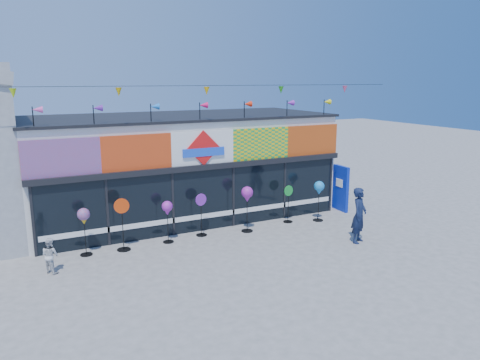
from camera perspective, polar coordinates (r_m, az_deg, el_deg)
ground at (r=14.71m, az=0.88°, el=-9.83°), size 80.00×80.00×0.00m
kite_shop at (r=19.40m, az=-7.37°, el=1.79°), size 16.00×5.70×5.31m
blue_sign at (r=20.38m, az=12.16°, el=-0.97°), size 0.20×0.97×1.93m
spinner_0 at (r=15.56m, az=-18.51°, el=-4.38°), size 0.39×0.39×1.56m
spinner_1 at (r=15.75m, az=-14.13°, el=-5.12°), size 0.49×0.45×1.75m
spinner_2 at (r=16.13m, az=-8.86°, el=-3.56°), size 0.37×0.37×1.47m
spinner_3 at (r=16.79m, az=-4.75°, el=-4.10°), size 0.43×0.39×1.55m
spinner_4 at (r=17.03m, az=0.88°, el=-1.92°), size 0.43×0.43×1.70m
spinner_5 at (r=18.39m, az=5.91°, el=-2.79°), size 0.42×0.38×1.48m
spinner_6 at (r=18.62m, az=9.62°, el=-1.10°), size 0.41×0.41×1.61m
adult_man at (r=16.53m, az=14.32°, el=-4.19°), size 0.84×0.76×1.92m
child at (r=14.76m, az=-22.14°, el=-8.51°), size 0.55×0.58×1.05m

